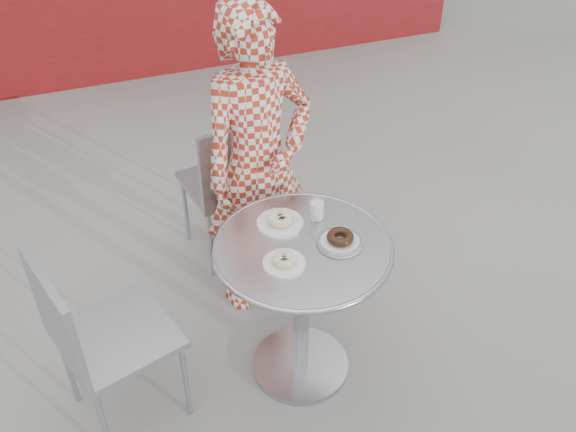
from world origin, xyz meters
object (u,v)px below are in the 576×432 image
object	(u,v)px
chair_left	(121,367)
seated_person	(258,166)
plate_near	(284,261)
plate_checker	(340,240)
milk_cup	(317,210)
plate_far	(280,221)
bistro_table	(302,279)
chair_far	(228,210)

from	to	relation	value
chair_left	seated_person	size ratio (longest dim) A/B	0.57
chair_left	plate_near	world-z (taller)	chair_left
plate_checker	milk_cup	distance (m)	0.20
plate_far	chair_left	bearing A→B (deg)	-171.93
seated_person	plate_far	xyz separation A→B (m)	(-0.04, -0.43, -0.02)
bistro_table	plate_far	bearing A→B (deg)	102.50
plate_far	plate_checker	size ratio (longest dim) A/B	1.02
chair_left	chair_far	bearing A→B (deg)	-55.83
bistro_table	plate_near	world-z (taller)	plate_near
chair_far	plate_far	xyz separation A→B (m)	(0.02, -0.83, 0.53)
plate_checker	plate_near	bearing A→B (deg)	-170.94
bistro_table	plate_far	distance (m)	0.28
plate_near	plate_far	bearing A→B (deg)	73.17
bistro_table	chair_far	distance (m)	1.05
seated_person	milk_cup	world-z (taller)	seated_person
seated_person	chair_left	bearing A→B (deg)	-160.71
plate_far	milk_cup	world-z (taller)	milk_cup
plate_near	milk_cup	size ratio (longest dim) A/B	1.72
plate_near	plate_checker	xyz separation A→B (m)	(0.27, 0.04, -0.00)
chair_left	milk_cup	bearing A→B (deg)	-100.75
bistro_table	chair_left	world-z (taller)	chair_left
bistro_table	plate_near	bearing A→B (deg)	-143.94
seated_person	plate_far	distance (m)	0.43
plate_far	milk_cup	bearing A→B (deg)	-5.98
plate_checker	milk_cup	size ratio (longest dim) A/B	1.98
chair_far	chair_left	distance (m)	1.22
chair_far	milk_cup	distance (m)	1.03
seated_person	plate_near	world-z (taller)	seated_person
chair_left	seated_person	bearing A→B (deg)	-73.52
plate_checker	milk_cup	bearing A→B (deg)	97.78
chair_left	plate_checker	bearing A→B (deg)	-112.02
bistro_table	plate_near	distance (m)	0.25
chair_left	plate_far	xyz separation A→B (m)	(0.80, 0.11, 0.52)
chair_far	seated_person	world-z (taller)	seated_person
chair_left	seated_person	xyz separation A→B (m)	(0.84, 0.54, 0.54)
seated_person	plate_far	bearing A→B (deg)	-109.44
bistro_table	chair_left	distance (m)	0.89
chair_left	milk_cup	xyz separation A→B (m)	(0.96, 0.10, 0.55)
plate_far	plate_checker	bearing A→B (deg)	-47.28
plate_far	seated_person	bearing A→B (deg)	84.14
seated_person	plate_checker	world-z (taller)	seated_person
plate_far	milk_cup	size ratio (longest dim) A/B	2.02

